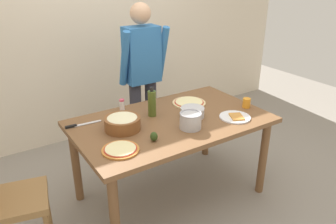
% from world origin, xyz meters
% --- Properties ---
extents(ground, '(8.00, 8.00, 0.00)m').
position_xyz_m(ground, '(0.00, 0.00, 0.00)').
color(ground, gray).
extents(wall_back, '(5.60, 0.10, 2.60)m').
position_xyz_m(wall_back, '(0.00, 1.60, 1.30)').
color(wall_back, beige).
rests_on(wall_back, ground).
extents(dining_table, '(1.60, 0.96, 0.76)m').
position_xyz_m(dining_table, '(0.00, 0.00, 0.67)').
color(dining_table, brown).
rests_on(dining_table, ground).
extents(person_cook, '(0.49, 0.25, 1.62)m').
position_xyz_m(person_cook, '(0.15, 0.76, 0.94)').
color(person_cook, '#2D2D38').
rests_on(person_cook, ground).
extents(chair_wooden_left, '(0.48, 0.48, 0.95)m').
position_xyz_m(chair_wooden_left, '(-1.32, 0.02, 0.54)').
color(chair_wooden_left, olive).
rests_on(chair_wooden_left, ground).
extents(pizza_raw_on_board, '(0.31, 0.31, 0.02)m').
position_xyz_m(pizza_raw_on_board, '(0.33, 0.20, 0.77)').
color(pizza_raw_on_board, beige).
rests_on(pizza_raw_on_board, dining_table).
extents(pizza_cooked_on_tray, '(0.26, 0.26, 0.02)m').
position_xyz_m(pizza_cooked_on_tray, '(-0.57, -0.23, 0.77)').
color(pizza_cooked_on_tray, '#C67A33').
rests_on(pizza_cooked_on_tray, dining_table).
extents(plate_with_slice, '(0.26, 0.26, 0.02)m').
position_xyz_m(plate_with_slice, '(0.47, -0.26, 0.77)').
color(plate_with_slice, white).
rests_on(plate_with_slice, dining_table).
extents(popcorn_bowl, '(0.28, 0.28, 0.11)m').
position_xyz_m(popcorn_bowl, '(-0.41, 0.06, 0.82)').
color(popcorn_bowl, brown).
rests_on(popcorn_bowl, dining_table).
extents(mixing_bowl_steel, '(0.20, 0.20, 0.08)m').
position_xyz_m(mixing_bowl_steel, '(0.18, -0.05, 0.80)').
color(mixing_bowl_steel, '#B7B7BC').
rests_on(mixing_bowl_steel, dining_table).
extents(olive_oil_bottle, '(0.07, 0.07, 0.26)m').
position_xyz_m(olive_oil_bottle, '(-0.09, 0.16, 0.87)').
color(olive_oil_bottle, '#47561E').
rests_on(olive_oil_bottle, dining_table).
extents(steel_pot, '(0.17, 0.17, 0.13)m').
position_xyz_m(steel_pot, '(0.04, -0.21, 0.83)').
color(steel_pot, '#B7B7BC').
rests_on(steel_pot, dining_table).
extents(cup_orange, '(0.07, 0.07, 0.08)m').
position_xyz_m(cup_orange, '(0.71, -0.15, 0.80)').
color(cup_orange, orange).
rests_on(cup_orange, dining_table).
extents(salt_shaker, '(0.04, 0.04, 0.11)m').
position_xyz_m(salt_shaker, '(-0.26, 0.39, 0.81)').
color(salt_shaker, white).
rests_on(salt_shaker, dining_table).
extents(chef_knife, '(0.29, 0.04, 0.02)m').
position_xyz_m(chef_knife, '(-0.68, 0.30, 0.77)').
color(chef_knife, silver).
rests_on(chef_knife, dining_table).
extents(avocado, '(0.06, 0.06, 0.07)m').
position_xyz_m(avocado, '(-0.31, -0.23, 0.80)').
color(avocado, '#2D4219').
rests_on(avocado, dining_table).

